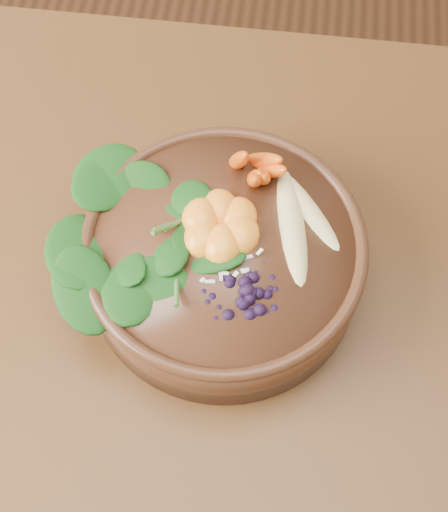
{
  "coord_description": "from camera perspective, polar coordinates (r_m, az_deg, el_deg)",
  "views": [
    {
      "loc": [
        -0.05,
        -0.29,
        1.47
      ],
      "look_at": [
        -0.09,
        0.07,
        0.8
      ],
      "focal_mm": 50.0,
      "sensor_mm": 36.0,
      "label": 1
    }
  ],
  "objects": [
    {
      "name": "ground",
      "position": [
        1.5,
        3.22,
        -17.23
      ],
      "size": [
        4.0,
        4.0,
        0.0
      ],
      "primitive_type": "plane",
      "color": "#381E0F",
      "rests_on": "ground"
    },
    {
      "name": "dining_table",
      "position": [
        0.86,
        5.42,
        -9.03
      ],
      "size": [
        1.6,
        0.9,
        0.75
      ],
      "color": "#331C0C",
      "rests_on": "ground"
    },
    {
      "name": "stoneware_bowl",
      "position": [
        0.77,
        0.0,
        -0.35
      ],
      "size": [
        0.39,
        0.39,
        0.08
      ],
      "primitive_type": "cylinder",
      "rotation": [
        0.0,
        0.0,
        0.43
      ],
      "color": "#432717",
      "rests_on": "dining_table"
    },
    {
      "name": "kale_heap",
      "position": [
        0.74,
        -4.87,
        4.96
      ],
      "size": [
        0.25,
        0.24,
        0.04
      ],
      "primitive_type": null,
      "rotation": [
        0.0,
        0.0,
        0.43
      ],
      "color": "#1A4D18",
      "rests_on": "stoneware_bowl"
    },
    {
      "name": "carrot_cluster",
      "position": [
        0.75,
        2.05,
        8.81
      ],
      "size": [
        0.08,
        0.08,
        0.08
      ],
      "primitive_type": null,
      "rotation": [
        0.0,
        0.0,
        0.43
      ],
      "color": "#D95A15",
      "rests_on": "stoneware_bowl"
    },
    {
      "name": "banana_halves",
      "position": [
        0.74,
        6.24,
        3.65
      ],
      "size": [
        0.11,
        0.17,
        0.03
      ],
      "rotation": [
        0.0,
        0.0,
        0.43
      ],
      "color": "#E0CC84",
      "rests_on": "stoneware_bowl"
    },
    {
      "name": "mandarin_cluster",
      "position": [
        0.73,
        -0.29,
        2.97
      ],
      "size": [
        0.12,
        0.12,
        0.03
      ],
      "primitive_type": null,
      "rotation": [
        0.0,
        0.0,
        0.43
      ],
      "color": "orange",
      "rests_on": "stoneware_bowl"
    },
    {
      "name": "blueberry_pile",
      "position": [
        0.69,
        1.8,
        -2.27
      ],
      "size": [
        0.17,
        0.15,
        0.04
      ],
      "primitive_type": null,
      "rotation": [
        0.0,
        0.0,
        0.43
      ],
      "color": "black",
      "rests_on": "stoneware_bowl"
    },
    {
      "name": "coconut_flakes",
      "position": [
        0.72,
        0.65,
        -0.06
      ],
      "size": [
        0.12,
        0.1,
        0.01
      ],
      "primitive_type": null,
      "rotation": [
        0.0,
        0.0,
        0.43
      ],
      "color": "white",
      "rests_on": "stoneware_bowl"
    }
  ]
}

